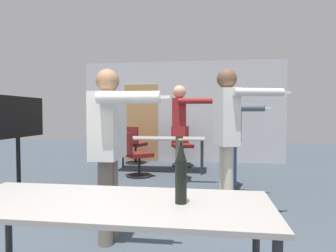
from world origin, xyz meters
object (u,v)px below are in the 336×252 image
Objects in this scene: person_near_casual at (228,126)px; office_chair_near_pushed at (182,147)px; person_right_polo at (233,131)px; person_left_plaid at (109,139)px; beer_bottle at (181,173)px; office_chair_far_left at (134,146)px; tv_screen at (18,134)px; office_chair_side_rolled at (136,156)px; person_center_tall at (180,123)px.

person_near_casual reaches higher than office_chair_near_pushed.
person_left_plaid reaches higher than person_right_polo.
person_left_plaid reaches higher than beer_bottle.
person_left_plaid is at bearing 126.97° from beer_bottle.
person_left_plaid is 1.81× the size of office_chair_far_left.
person_left_plaid is at bearing -123.62° from tv_screen.
person_near_casual is 1.31m from person_right_polo.
office_chair_far_left is 1.60m from office_chair_side_rolled.
person_center_tall is (-0.76, 1.73, -0.03)m from person_near_casual.
person_right_polo is at bearing 62.96° from person_center_tall.
person_near_casual reaches higher than tv_screen.
tv_screen is 2.29m from office_chair_side_rolled.
person_near_casual is 2.02× the size of office_chair_side_rolled.
office_chair_side_rolled is at bearing -98.46° from person_right_polo.
office_chair_far_left is at bearing -120.90° from person_right_polo.
person_left_plaid is at bearing -62.28° from office_chair_far_left.
person_right_polo is 0.96× the size of person_left_plaid.
person_right_polo is at bearing -29.52° from office_chair_far_left.
person_right_polo is at bearing 95.91° from office_chair_near_pushed.
beer_bottle is (0.81, -1.08, -0.11)m from person_left_plaid.
person_right_polo is at bearing 156.38° from person_near_casual.
office_chair_side_rolled is (-0.79, -1.46, -0.04)m from office_chair_near_pushed.
person_left_plaid reaches higher than office_chair_far_left.
person_left_plaid is 0.95× the size of person_center_tall.
person_right_polo is 0.92× the size of person_center_tall.
person_left_plaid is 4.66m from office_chair_far_left.
tv_screen is 0.89× the size of person_left_plaid.
person_right_polo is 1.02m from person_center_tall.
office_chair_side_rolled is 4.30m from beer_bottle.
office_chair_side_rolled is (1.33, 1.78, -0.56)m from tv_screen.
person_center_tall is at bearing -172.97° from person_near_casual.
tv_screen is at bearing 138.99° from beer_bottle.
person_near_casual is 3.73m from office_chair_near_pushed.
office_chair_near_pushed is 1.23m from office_chair_far_left.
tv_screen is 3.04m from person_near_casual.
person_left_plaid is 1.36m from beer_bottle.
tv_screen is at bearing -112.45° from person_near_casual.
beer_bottle is (0.51, -5.53, 0.47)m from office_chair_near_pushed.
office_chair_far_left is (0.90, 3.32, -0.53)m from tv_screen.
tv_screen is 3.91m from office_chair_near_pushed.
office_chair_near_pushed is 2.47× the size of beer_bottle.
office_chair_near_pushed is at bearing 95.25° from beer_bottle.
beer_bottle is (1.73, -5.61, 0.47)m from office_chair_far_left.
person_center_tall is 1.21m from office_chair_side_rolled.
person_right_polo is (3.18, 0.98, 0.01)m from tv_screen.
beer_bottle is at bearing 5.40° from person_right_polo.
person_left_plaid is (-1.36, -2.19, 0.04)m from person_right_polo.
tv_screen is at bearing -59.37° from person_center_tall.
office_chair_far_left is at bearing -166.31° from person_near_casual.
person_center_tall reaches higher than office_chair_near_pushed.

